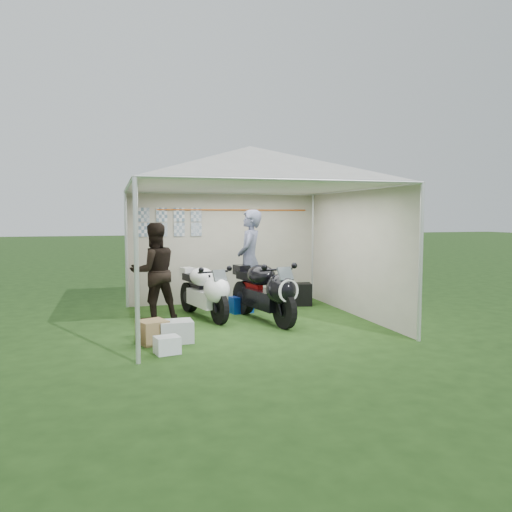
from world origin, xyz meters
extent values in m
plane|color=#1E3B13|center=(0.00, 0.00, 0.00)|extent=(80.00, 80.00, 0.00)
cylinder|color=silver|center=(-2.00, -2.00, 1.15)|extent=(0.06, 0.06, 2.30)
cylinder|color=silver|center=(2.00, -2.00, 1.15)|extent=(0.06, 0.06, 2.30)
cylinder|color=silver|center=(-2.00, 2.00, 1.15)|extent=(0.06, 0.06, 2.30)
cylinder|color=silver|center=(2.00, 2.00, 1.15)|extent=(0.06, 0.06, 2.30)
cube|color=beige|center=(0.00, 2.00, 1.15)|extent=(4.00, 0.02, 2.30)
cube|color=beige|center=(-2.00, 0.00, 1.15)|extent=(0.02, 4.00, 2.30)
cube|color=beige|center=(2.00, 0.00, 1.15)|extent=(0.02, 4.00, 2.30)
pyramid|color=white|center=(0.00, 0.00, 2.65)|extent=(5.66, 5.66, 0.70)
cube|color=#99A5B7|center=(-1.65, 1.98, 1.85)|extent=(0.22, 0.02, 0.28)
cube|color=#99A5B7|center=(-1.30, 1.98, 1.85)|extent=(0.22, 0.02, 0.28)
cube|color=#99A5B7|center=(-0.95, 1.98, 1.85)|extent=(0.22, 0.01, 0.28)
cube|color=#99A5B7|center=(-0.60, 1.98, 1.85)|extent=(0.22, 0.01, 0.28)
cube|color=#99A5B7|center=(-1.65, 1.98, 1.55)|extent=(0.22, 0.02, 0.28)
cube|color=#99A5B7|center=(-1.30, 1.98, 1.55)|extent=(0.22, 0.01, 0.28)
cube|color=#99A5B7|center=(-0.95, 1.98, 1.55)|extent=(0.22, 0.02, 0.28)
cube|color=#99A5B7|center=(-0.60, 1.98, 1.55)|extent=(0.22, 0.01, 0.28)
cylinder|color=#D8590C|center=(0.20, 1.97, 1.95)|extent=(3.20, 0.02, 0.02)
cylinder|color=black|center=(-0.56, -0.08, 0.28)|extent=(0.23, 0.57, 0.57)
cylinder|color=black|center=(-0.88, 1.20, 0.28)|extent=(0.27, 0.58, 0.57)
cube|color=white|center=(-0.71, 0.51, 0.36)|extent=(0.52, 0.95, 0.28)
ellipsoid|color=white|center=(-0.59, 0.01, 0.58)|extent=(0.55, 0.65, 0.47)
ellipsoid|color=white|center=(-0.73, 0.60, 0.73)|extent=(0.54, 0.66, 0.33)
cube|color=black|center=(-0.82, 0.97, 0.68)|extent=(0.37, 0.61, 0.13)
cube|color=white|center=(-0.90, 1.27, 0.75)|extent=(0.27, 0.32, 0.17)
cube|color=black|center=(-0.80, 0.88, 0.52)|extent=(0.22, 0.53, 0.09)
cube|color=#3F474C|center=(-0.56, -0.10, 0.83)|extent=(0.25, 0.19, 0.20)
cylinder|color=black|center=(0.38, -0.71, 0.31)|extent=(0.23, 0.62, 0.61)
cylinder|color=black|center=(0.06, 0.69, 0.31)|extent=(0.28, 0.63, 0.61)
cube|color=black|center=(0.23, -0.06, 0.39)|extent=(0.55, 1.02, 0.31)
ellipsoid|color=black|center=(0.35, -0.61, 0.63)|extent=(0.58, 0.70, 0.51)
ellipsoid|color=black|center=(0.21, 0.04, 0.80)|extent=(0.58, 0.71, 0.36)
cube|color=black|center=(0.12, 0.44, 0.74)|extent=(0.39, 0.66, 0.14)
cube|color=black|center=(0.05, 0.77, 0.82)|extent=(0.29, 0.35, 0.18)
cube|color=#920707|center=(0.14, 0.34, 0.56)|extent=(0.22, 0.57, 0.10)
cube|color=#3F474C|center=(0.38, -0.73, 0.90)|extent=(0.27, 0.20, 0.22)
cylinder|color=white|center=(0.40, -0.83, 0.63)|extent=(0.36, 0.10, 0.37)
cube|color=blue|center=(0.04, 0.79, 0.16)|extent=(0.46, 0.34, 0.31)
imported|color=black|center=(-1.58, 0.56, 0.86)|extent=(0.95, 0.81, 1.71)
imported|color=slate|center=(0.25, 0.95, 0.97)|extent=(0.72, 0.84, 1.94)
cube|color=black|center=(1.40, 1.23, 0.23)|extent=(0.52, 0.45, 0.45)
cube|color=#B1B6BA|center=(-1.42, -1.07, 0.16)|extent=(0.48, 0.37, 0.31)
cube|color=olive|center=(-1.75, -1.05, 0.17)|extent=(0.48, 0.48, 0.33)
cube|color=silver|center=(-1.61, -1.64, 0.12)|extent=(0.36, 0.32, 0.23)
camera|label=1|loc=(-2.29, -8.22, 1.83)|focal=35.00mm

